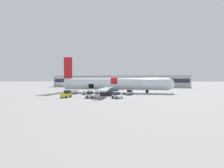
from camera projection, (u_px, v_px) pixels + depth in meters
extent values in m
plane|color=gray|center=(106.00, 94.00, 40.52)|extent=(500.00, 500.00, 0.00)
cube|color=silver|center=(106.00, 96.00, 36.21)|extent=(20.84, 0.78, 0.01)
cube|color=#B2B2B7|center=(118.00, 81.00, 82.86)|extent=(79.06, 8.45, 6.82)
cube|color=#232D3D|center=(118.00, 81.00, 78.61)|extent=(77.48, 0.16, 2.18)
cylinder|color=silver|center=(115.00, 84.00, 46.13)|extent=(34.47, 3.98, 3.98)
sphere|color=silver|center=(168.00, 84.00, 43.81)|extent=(3.78, 3.78, 3.78)
cone|color=silver|center=(66.00, 84.00, 48.44)|extent=(4.58, 3.66, 3.66)
cylinder|color=red|center=(115.00, 83.00, 46.07)|extent=(2.07, 3.99, 3.99)
cube|color=red|center=(68.00, 68.00, 48.15)|extent=(2.99, 0.28, 7.30)
cube|color=silver|center=(62.00, 83.00, 44.22)|extent=(0.98, 8.35, 0.20)
cube|color=silver|center=(73.00, 82.00, 52.48)|extent=(0.98, 8.35, 0.20)
cube|color=silver|center=(106.00, 89.00, 38.37)|extent=(2.33, 14.91, 0.40)
cube|color=silver|center=(114.00, 86.00, 54.32)|extent=(2.33, 14.91, 0.40)
cylinder|color=#333842|center=(107.00, 91.00, 38.17)|extent=(3.77, 2.15, 2.15)
cylinder|color=#333842|center=(114.00, 88.00, 54.52)|extent=(3.77, 2.15, 2.15)
cube|color=black|center=(91.00, 86.00, 45.22)|extent=(1.70, 0.12, 1.40)
cylinder|color=#56565B|center=(147.00, 89.00, 44.75)|extent=(0.22, 0.22, 1.43)
sphere|color=black|center=(147.00, 91.00, 44.77)|extent=(1.04, 1.04, 1.04)
cylinder|color=#56565B|center=(103.00, 89.00, 43.98)|extent=(0.22, 0.22, 1.43)
sphere|color=black|center=(103.00, 92.00, 44.01)|extent=(1.04, 1.04, 1.04)
cylinder|color=#56565B|center=(106.00, 88.00, 49.31)|extent=(0.22, 0.22, 1.43)
sphere|color=black|center=(106.00, 90.00, 49.34)|extent=(1.04, 1.04, 1.04)
cube|color=silver|center=(128.00, 93.00, 39.74)|extent=(2.92, 2.53, 0.54)
cube|color=#232833|center=(130.00, 91.00, 39.41)|extent=(1.59, 1.55, 0.64)
cube|color=black|center=(132.00, 94.00, 38.82)|extent=(0.73, 1.00, 0.27)
sphere|color=black|center=(130.00, 94.00, 38.70)|extent=(0.56, 0.56, 0.56)
sphere|color=black|center=(132.00, 94.00, 39.59)|extent=(0.56, 0.56, 0.56)
sphere|color=black|center=(124.00, 94.00, 39.90)|extent=(0.56, 0.56, 0.56)
sphere|color=black|center=(127.00, 93.00, 40.79)|extent=(0.56, 0.56, 0.56)
cube|color=yellow|center=(66.00, 95.00, 33.76)|extent=(2.12, 2.62, 0.74)
cube|color=#232833|center=(67.00, 92.00, 34.09)|extent=(1.54, 1.35, 0.80)
cube|color=black|center=(69.00, 95.00, 34.84)|extent=(1.35, 0.51, 0.37)
sphere|color=black|center=(71.00, 96.00, 34.17)|extent=(0.56, 0.56, 0.56)
sphere|color=black|center=(66.00, 96.00, 34.77)|extent=(0.56, 0.56, 0.56)
sphere|color=black|center=(66.00, 97.00, 32.76)|extent=(0.56, 0.56, 0.56)
sphere|color=black|center=(61.00, 97.00, 33.36)|extent=(0.56, 0.56, 0.56)
cube|color=white|center=(117.00, 96.00, 32.60)|extent=(2.74, 2.82, 0.53)
cube|color=#232833|center=(116.00, 94.00, 32.92)|extent=(1.72, 1.69, 0.63)
cube|color=black|center=(114.00, 96.00, 33.62)|extent=(1.18, 1.03, 0.26)
sphere|color=black|center=(118.00, 96.00, 33.69)|extent=(0.56, 0.56, 0.56)
sphere|color=black|center=(113.00, 97.00, 32.86)|extent=(0.56, 0.56, 0.56)
sphere|color=black|center=(122.00, 97.00, 32.35)|extent=(0.56, 0.56, 0.56)
sphere|color=black|center=(117.00, 98.00, 31.52)|extent=(0.56, 0.56, 0.56)
cube|color=silver|center=(91.00, 96.00, 32.84)|extent=(2.58, 2.06, 0.64)
cube|color=#232833|center=(90.00, 93.00, 32.98)|extent=(1.33, 1.50, 0.71)
cube|color=black|center=(87.00, 96.00, 33.32)|extent=(0.49, 1.33, 0.32)
sphere|color=black|center=(90.00, 96.00, 33.81)|extent=(0.56, 0.56, 0.56)
sphere|color=black|center=(87.00, 97.00, 32.51)|extent=(0.56, 0.56, 0.56)
sphere|color=black|center=(96.00, 97.00, 33.19)|extent=(0.56, 0.56, 0.56)
sphere|color=black|center=(92.00, 97.00, 31.89)|extent=(0.56, 0.56, 0.56)
cube|color=silver|center=(88.00, 93.00, 40.31)|extent=(3.10, 1.57, 0.05)
cube|color=silver|center=(93.00, 92.00, 40.18)|extent=(0.13, 1.41, 0.42)
cube|color=silver|center=(87.00, 92.00, 39.63)|extent=(2.97, 0.21, 0.42)
cube|color=silver|center=(88.00, 92.00, 40.97)|extent=(2.97, 0.21, 0.42)
cube|color=#333338|center=(94.00, 94.00, 40.15)|extent=(0.90, 0.13, 0.06)
sphere|color=black|center=(91.00, 94.00, 39.53)|extent=(0.40, 0.40, 0.40)
sphere|color=black|center=(92.00, 94.00, 40.93)|extent=(0.40, 0.40, 0.40)
sphere|color=black|center=(83.00, 94.00, 39.70)|extent=(0.40, 0.40, 0.40)
sphere|color=black|center=(85.00, 94.00, 41.11)|extent=(0.40, 0.40, 0.40)
cube|color=#4C1E1E|center=(84.00, 92.00, 40.15)|extent=(0.44, 0.34, 0.50)
cube|color=olive|center=(91.00, 92.00, 39.99)|extent=(0.47, 0.33, 0.44)
cube|color=silver|center=(73.00, 92.00, 41.86)|extent=(2.88, 1.57, 0.05)
cube|color=silver|center=(77.00, 91.00, 41.57)|extent=(0.16, 1.38, 0.54)
cube|color=silver|center=(72.00, 91.00, 41.20)|extent=(2.73, 0.25, 0.54)
cube|color=silver|center=(74.00, 91.00, 42.49)|extent=(2.73, 0.25, 0.54)
cube|color=#333338|center=(79.00, 93.00, 41.49)|extent=(0.90, 0.14, 0.06)
sphere|color=black|center=(75.00, 94.00, 41.00)|extent=(0.40, 0.40, 0.40)
sphere|color=black|center=(77.00, 93.00, 42.34)|extent=(0.40, 0.40, 0.40)
sphere|color=black|center=(69.00, 94.00, 41.39)|extent=(0.40, 0.40, 0.40)
sphere|color=black|center=(71.00, 93.00, 42.74)|extent=(0.40, 0.40, 0.40)
cube|color=#14472D|center=(72.00, 92.00, 41.76)|extent=(0.54, 0.31, 0.27)
cube|color=#4C1E1E|center=(74.00, 91.00, 41.75)|extent=(0.48, 0.35, 0.38)
cylinder|color=#2D2D33|center=(88.00, 94.00, 37.32)|extent=(0.43, 0.43, 0.84)
cylinder|color=#CCE523|center=(88.00, 91.00, 37.30)|extent=(0.55, 0.55, 0.66)
sphere|color=#9E7556|center=(88.00, 90.00, 37.28)|extent=(0.23, 0.23, 0.23)
cylinder|color=#CCE523|center=(88.00, 92.00, 37.13)|extent=(0.18, 0.18, 0.61)
cylinder|color=#CCE523|center=(89.00, 92.00, 37.47)|extent=(0.18, 0.18, 0.61)
cylinder|color=#2D2D33|center=(98.00, 94.00, 38.74)|extent=(0.43, 0.43, 0.83)
cylinder|color=orange|center=(98.00, 91.00, 38.72)|extent=(0.55, 0.55, 0.66)
sphere|color=brown|center=(98.00, 90.00, 38.70)|extent=(0.23, 0.23, 0.23)
cylinder|color=orange|center=(98.00, 91.00, 38.85)|extent=(0.18, 0.18, 0.60)
cylinder|color=orange|center=(97.00, 91.00, 38.59)|extent=(0.18, 0.18, 0.60)
cylinder|color=#1E2338|center=(101.00, 92.00, 42.78)|extent=(0.44, 0.44, 0.85)
cylinder|color=#B7E019|center=(101.00, 90.00, 42.75)|extent=(0.56, 0.56, 0.67)
sphere|color=brown|center=(101.00, 88.00, 42.74)|extent=(0.24, 0.24, 0.24)
cylinder|color=#B7E019|center=(100.00, 90.00, 42.59)|extent=(0.18, 0.18, 0.62)
cylinder|color=#B7E019|center=(102.00, 90.00, 42.92)|extent=(0.18, 0.18, 0.62)
cylinder|color=black|center=(96.00, 93.00, 41.68)|extent=(0.39, 0.39, 0.78)
cylinder|color=#B7E019|center=(96.00, 91.00, 41.66)|extent=(0.50, 0.50, 0.61)
sphere|color=#9E7556|center=(96.00, 89.00, 41.64)|extent=(0.22, 0.22, 0.22)
cylinder|color=#B7E019|center=(96.00, 91.00, 41.86)|extent=(0.16, 0.16, 0.56)
cylinder|color=#B7E019|center=(96.00, 91.00, 41.46)|extent=(0.16, 0.16, 0.56)
cylinder|color=#2D2D33|center=(101.00, 93.00, 40.27)|extent=(0.33, 0.33, 0.90)
cylinder|color=#B7E019|center=(101.00, 90.00, 40.25)|extent=(0.42, 0.42, 0.71)
sphere|color=brown|center=(101.00, 89.00, 40.23)|extent=(0.25, 0.25, 0.25)
cylinder|color=#B7E019|center=(100.00, 91.00, 40.29)|extent=(0.14, 0.14, 0.65)
cylinder|color=#B7E019|center=(102.00, 91.00, 40.21)|extent=(0.14, 0.14, 0.65)
cube|color=black|center=(172.00, 94.00, 42.17)|extent=(0.43, 0.43, 0.03)
cone|color=orange|center=(172.00, 93.00, 42.16)|extent=(0.32, 0.32, 0.71)
cylinder|color=white|center=(172.00, 93.00, 42.16)|extent=(0.19, 0.19, 0.08)
cube|color=black|center=(99.00, 99.00, 30.70)|extent=(0.54, 0.54, 0.03)
cone|color=orange|center=(99.00, 98.00, 30.69)|extent=(0.40, 0.40, 0.79)
cylinder|color=white|center=(99.00, 97.00, 30.69)|extent=(0.23, 0.23, 0.09)
cube|color=black|center=(116.00, 96.00, 37.77)|extent=(0.43, 0.43, 0.03)
cone|color=orange|center=(116.00, 94.00, 37.76)|extent=(0.32, 0.32, 0.72)
cylinder|color=white|center=(116.00, 94.00, 37.76)|extent=(0.19, 0.19, 0.09)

